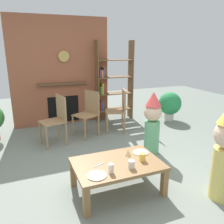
{
  "coord_description": "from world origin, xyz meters",
  "views": [
    {
      "loc": [
        -1.11,
        -2.73,
        1.74
      ],
      "look_at": [
        0.15,
        0.4,
        0.79
      ],
      "focal_mm": 36.97,
      "sensor_mm": 36.0,
      "label": 1
    }
  ],
  "objects_px": {
    "paper_plate_rear": "(97,176)",
    "dining_chair_left": "(57,117)",
    "coffee_table": "(117,167)",
    "potted_plant_tall": "(170,104)",
    "paper_cup_center": "(142,157)",
    "dining_chair_right": "(119,108)",
    "paper_cup_near_left": "(132,164)",
    "child_in_pink": "(152,121)",
    "birthday_cake_slice": "(128,152)",
    "paper_plate_front": "(141,152)",
    "bookshelf": "(112,84)",
    "paper_cup_near_right": "(111,168)",
    "dining_chair_middle": "(89,111)"
  },
  "relations": [
    {
      "from": "potted_plant_tall",
      "to": "paper_cup_center",
      "type": "bearing_deg",
      "value": -131.8
    },
    {
      "from": "child_in_pink",
      "to": "dining_chair_left",
      "type": "distance_m",
      "value": 1.72
    },
    {
      "from": "birthday_cake_slice",
      "to": "dining_chair_left",
      "type": "xyz_separation_m",
      "value": [
        -0.64,
        1.65,
        0.08
      ]
    },
    {
      "from": "paper_cup_near_left",
      "to": "paper_cup_center",
      "type": "xyz_separation_m",
      "value": [
        0.21,
        0.12,
        0.0
      ]
    },
    {
      "from": "paper_cup_center",
      "to": "dining_chair_middle",
      "type": "relative_size",
      "value": 0.11
    },
    {
      "from": "coffee_table",
      "to": "paper_plate_front",
      "type": "bearing_deg",
      "value": 18.16
    },
    {
      "from": "paper_plate_rear",
      "to": "dining_chair_left",
      "type": "relative_size",
      "value": 0.24
    },
    {
      "from": "dining_chair_middle",
      "to": "dining_chair_right",
      "type": "bearing_deg",
      "value": 151.58
    },
    {
      "from": "paper_cup_center",
      "to": "potted_plant_tall",
      "type": "bearing_deg",
      "value": 48.2
    },
    {
      "from": "dining_chair_left",
      "to": "paper_cup_near_right",
      "type": "bearing_deg",
      "value": 85.34
    },
    {
      "from": "paper_cup_near_left",
      "to": "paper_plate_rear",
      "type": "height_order",
      "value": "paper_cup_near_left"
    },
    {
      "from": "paper_plate_front",
      "to": "dining_chair_left",
      "type": "relative_size",
      "value": 0.23
    },
    {
      "from": "birthday_cake_slice",
      "to": "child_in_pink",
      "type": "relative_size",
      "value": 0.09
    },
    {
      "from": "paper_cup_near_left",
      "to": "child_in_pink",
      "type": "relative_size",
      "value": 0.09
    },
    {
      "from": "bookshelf",
      "to": "paper_cup_near_right",
      "type": "xyz_separation_m",
      "value": [
        -1.22,
        -3.0,
        -0.44
      ]
    },
    {
      "from": "coffee_table",
      "to": "dining_chair_left",
      "type": "height_order",
      "value": "dining_chair_left"
    },
    {
      "from": "paper_plate_rear",
      "to": "child_in_pink",
      "type": "xyz_separation_m",
      "value": [
        1.3,
        0.99,
        0.16
      ]
    },
    {
      "from": "paper_plate_rear",
      "to": "paper_cup_near_left",
      "type": "bearing_deg",
      "value": 1.92
    },
    {
      "from": "dining_chair_right",
      "to": "coffee_table",
      "type": "bearing_deg",
      "value": 83.2
    },
    {
      "from": "paper_plate_rear",
      "to": "dining_chair_right",
      "type": "relative_size",
      "value": 0.24
    },
    {
      "from": "paper_cup_center",
      "to": "dining_chair_right",
      "type": "relative_size",
      "value": 0.11
    },
    {
      "from": "paper_cup_near_left",
      "to": "child_in_pink",
      "type": "distance_m",
      "value": 1.32
    },
    {
      "from": "paper_cup_near_left",
      "to": "potted_plant_tall",
      "type": "bearing_deg",
      "value": 46.83
    },
    {
      "from": "child_in_pink",
      "to": "dining_chair_middle",
      "type": "relative_size",
      "value": 1.17
    },
    {
      "from": "paper_cup_center",
      "to": "dining_chair_left",
      "type": "distance_m",
      "value": 1.99
    },
    {
      "from": "paper_cup_center",
      "to": "dining_chair_right",
      "type": "distance_m",
      "value": 2.11
    },
    {
      "from": "paper_plate_front",
      "to": "paper_cup_near_left",
      "type": "bearing_deg",
      "value": -132.95
    },
    {
      "from": "coffee_table",
      "to": "paper_cup_center",
      "type": "height_order",
      "value": "paper_cup_center"
    },
    {
      "from": "coffee_table",
      "to": "birthday_cake_slice",
      "type": "relative_size",
      "value": 10.56
    },
    {
      "from": "bookshelf",
      "to": "birthday_cake_slice",
      "type": "xyz_separation_m",
      "value": [
        -0.86,
        -2.68,
        -0.46
      ]
    },
    {
      "from": "paper_plate_front",
      "to": "dining_chair_right",
      "type": "height_order",
      "value": "dining_chair_right"
    },
    {
      "from": "paper_plate_front",
      "to": "child_in_pink",
      "type": "height_order",
      "value": "child_in_pink"
    },
    {
      "from": "paper_cup_near_left",
      "to": "bookshelf",
      "type": "bearing_deg",
      "value": 72.15
    },
    {
      "from": "paper_plate_rear",
      "to": "bookshelf",
      "type": "bearing_deg",
      "value": 65.17
    },
    {
      "from": "paper_plate_rear",
      "to": "child_in_pink",
      "type": "bearing_deg",
      "value": 37.29
    },
    {
      "from": "paper_plate_rear",
      "to": "dining_chair_right",
      "type": "distance_m",
      "value": 2.48
    },
    {
      "from": "dining_chair_left",
      "to": "dining_chair_right",
      "type": "relative_size",
      "value": 1.0
    },
    {
      "from": "paper_plate_front",
      "to": "child_in_pink",
      "type": "bearing_deg",
      "value": 48.73
    },
    {
      "from": "paper_plate_rear",
      "to": "potted_plant_tall",
      "type": "distance_m",
      "value": 3.59
    },
    {
      "from": "potted_plant_tall",
      "to": "coffee_table",
      "type": "bearing_deg",
      "value": -136.73
    },
    {
      "from": "birthday_cake_slice",
      "to": "child_in_pink",
      "type": "height_order",
      "value": "child_in_pink"
    },
    {
      "from": "dining_chair_left",
      "to": "paper_plate_front",
      "type": "bearing_deg",
      "value": 104.06
    },
    {
      "from": "paper_plate_rear",
      "to": "coffee_table",
      "type": "bearing_deg",
      "value": 31.42
    },
    {
      "from": "paper_plate_rear",
      "to": "dining_chair_left",
      "type": "height_order",
      "value": "dining_chair_left"
    },
    {
      "from": "coffee_table",
      "to": "paper_cup_center",
      "type": "xyz_separation_m",
      "value": [
        0.31,
        -0.07,
        0.1
      ]
    },
    {
      "from": "dining_chair_middle",
      "to": "dining_chair_right",
      "type": "xyz_separation_m",
      "value": [
        0.66,
        -0.03,
        0.0
      ]
    },
    {
      "from": "coffee_table",
      "to": "paper_plate_front",
      "type": "distance_m",
      "value": 0.42
    },
    {
      "from": "dining_chair_middle",
      "to": "dining_chair_right",
      "type": "distance_m",
      "value": 0.66
    },
    {
      "from": "paper_cup_near_left",
      "to": "potted_plant_tall",
      "type": "height_order",
      "value": "potted_plant_tall"
    },
    {
      "from": "paper_plate_front",
      "to": "birthday_cake_slice",
      "type": "distance_m",
      "value": 0.19
    }
  ]
}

